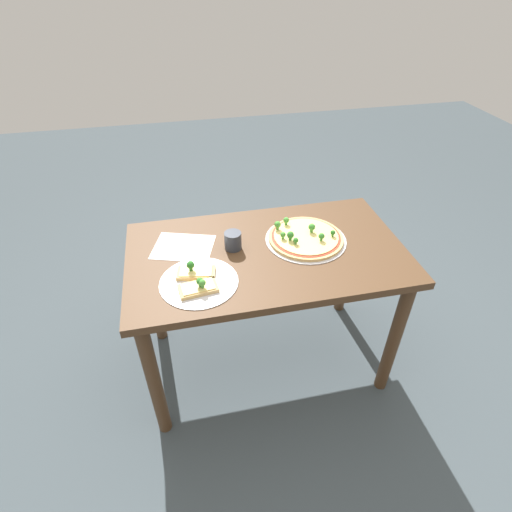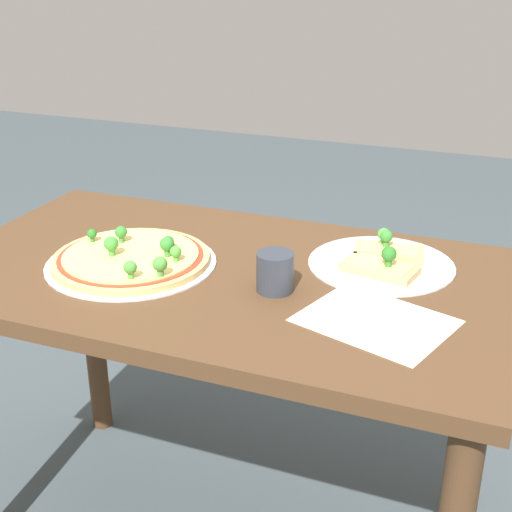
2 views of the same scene
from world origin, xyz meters
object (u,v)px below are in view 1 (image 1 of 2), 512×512
pizza_tray_slice (198,280)px  pizza_tray_whole (305,237)px  dining_table (266,270)px  drinking_cup (233,241)px

pizza_tray_slice → pizza_tray_whole: bearing=20.9°
dining_table → pizza_tray_whole: bearing=12.8°
pizza_tray_whole → pizza_tray_slice: bearing=-159.1°
pizza_tray_whole → drinking_cup: (-0.33, 0.01, 0.03)m
dining_table → pizza_tray_slice: size_ratio=3.87×
pizza_tray_whole → drinking_cup: size_ratio=4.59×
drinking_cup → dining_table: bearing=-19.6°
dining_table → drinking_cup: size_ratio=15.17×
dining_table → pizza_tray_slice: 0.37m
drinking_cup → pizza_tray_whole: bearing=-1.2°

